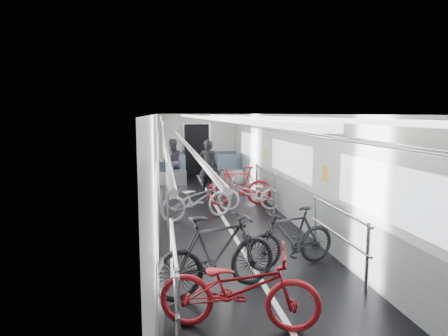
% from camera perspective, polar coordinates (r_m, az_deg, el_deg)
% --- Properties ---
extents(car_shell, '(3.02, 14.01, 2.41)m').
position_cam_1_polar(car_shell, '(10.57, -1.36, 0.79)').
color(car_shell, black).
rests_on(car_shell, ground).
extents(bike_left_near, '(1.92, 1.10, 0.96)m').
position_cam_1_polar(bike_left_near, '(4.67, 2.20, -16.76)').
color(bike_left_near, maroon).
rests_on(bike_left_near, floor).
extents(bike_left_mid, '(1.90, 1.09, 1.10)m').
position_cam_1_polar(bike_left_mid, '(5.47, -0.97, -12.16)').
color(bike_left_mid, black).
rests_on(bike_left_mid, floor).
extents(bike_left_far, '(1.89, 1.18, 0.94)m').
position_cam_1_polar(bike_left_far, '(9.19, -3.90, -4.46)').
color(bike_left_far, '#A5A5A9').
rests_on(bike_left_far, floor).
extents(bike_right_near, '(1.65, 0.84, 0.95)m').
position_cam_1_polar(bike_right_near, '(6.48, 9.60, -9.75)').
color(bike_right_near, black).
rests_on(bike_right_near, floor).
extents(bike_right_mid, '(1.66, 0.70, 0.85)m').
position_cam_1_polar(bike_right_mid, '(10.01, 3.74, -3.69)').
color(bike_right_mid, silver).
rests_on(bike_right_mid, floor).
extents(bike_right_far, '(1.76, 0.62, 1.04)m').
position_cam_1_polar(bike_right_far, '(10.54, 2.20, -2.58)').
color(bike_right_far, maroon).
rests_on(bike_right_far, floor).
extents(bike_aisle, '(0.87, 1.68, 0.84)m').
position_cam_1_polar(bike_aisle, '(12.02, -0.81, -1.76)').
color(bike_aisle, black).
rests_on(bike_aisle, floor).
extents(person_standing, '(0.69, 0.56, 1.65)m').
position_cam_1_polar(person_standing, '(12.02, -2.28, 0.18)').
color(person_standing, black).
rests_on(person_standing, floor).
extents(person_seated, '(0.86, 0.74, 1.54)m').
position_cam_1_polar(person_seated, '(13.94, -7.41, 0.96)').
color(person_seated, '#2B282F').
rests_on(person_seated, floor).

